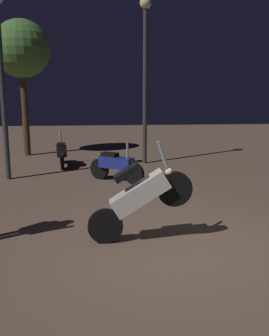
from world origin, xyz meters
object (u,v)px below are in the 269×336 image
at_px(motorcycle_white_foreground, 140,197).
at_px(streetlamp_near, 145,61).
at_px(motorcycle_blue_parked_left, 116,165).
at_px(motorcycle_black_parked_right, 61,152).
at_px(streetlamp_far, 1,62).

bearing_deg(motorcycle_white_foreground, streetlamp_near, 82.78).
bearing_deg(motorcycle_blue_parked_left, streetlamp_near, 103.59).
bearing_deg(motorcycle_blue_parked_left, motorcycle_white_foreground, -50.51).
bearing_deg(motorcycle_white_foreground, motorcycle_black_parked_right, 106.57).
relative_size(motorcycle_black_parked_right, streetlamp_far, 0.34).
bearing_deg(motorcycle_blue_parked_left, motorcycle_black_parked_right, 163.28).
height_order(motorcycle_white_foreground, motorcycle_black_parked_right, motorcycle_white_foreground).
relative_size(motorcycle_blue_parked_left, motorcycle_black_parked_right, 0.84).
bearing_deg(motorcycle_blue_parked_left, streetlamp_far, -154.03).
bearing_deg(motorcycle_black_parked_right, motorcycle_white_foreground, -171.02).
bearing_deg(motorcycle_black_parked_right, motorcycle_blue_parked_left, -150.78).
bearing_deg(motorcycle_white_foreground, streetlamp_far, 124.28).
bearing_deg(streetlamp_near, motorcycle_black_parked_right, -174.28).
xyz_separation_m(motorcycle_white_foreground, streetlamp_far, (-3.13, 4.58, 2.33)).
distance_m(motorcycle_blue_parked_left, motorcycle_black_parked_right, 2.74).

